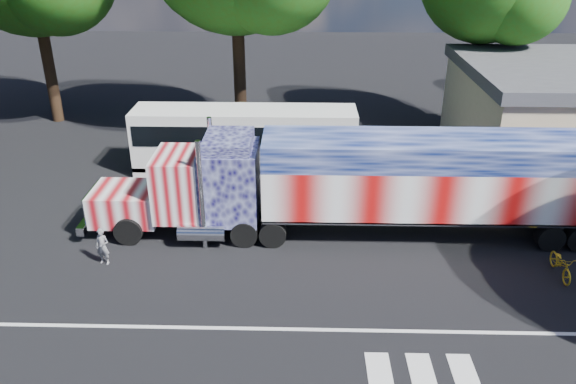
{
  "coord_description": "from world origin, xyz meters",
  "views": [
    {
      "loc": [
        0.51,
        -16.99,
        11.53
      ],
      "look_at": [
        0.0,
        3.0,
        1.9
      ],
      "focal_mm": 35.0,
      "sensor_mm": 36.0,
      "label": 1
    }
  ],
  "objects_px": {
    "coach_bus": "(245,139)",
    "woman": "(102,246)",
    "semi_truck": "(370,182)",
    "bicycle": "(561,264)"
  },
  "relations": [
    {
      "from": "coach_bus",
      "to": "bicycle",
      "type": "height_order",
      "value": "coach_bus"
    },
    {
      "from": "woman",
      "to": "bicycle",
      "type": "bearing_deg",
      "value": 12.06
    },
    {
      "from": "coach_bus",
      "to": "bicycle",
      "type": "xyz_separation_m",
      "value": [
        12.22,
        -9.28,
        -1.2
      ]
    },
    {
      "from": "coach_bus",
      "to": "woman",
      "type": "xyz_separation_m",
      "value": [
        -4.47,
        -8.92,
        -0.95
      ]
    },
    {
      "from": "coach_bus",
      "to": "woman",
      "type": "distance_m",
      "value": 10.02
    },
    {
      "from": "woman",
      "to": "semi_truck",
      "type": "bearing_deg",
      "value": 27.58
    },
    {
      "from": "woman",
      "to": "coach_bus",
      "type": "bearing_deg",
      "value": 76.68
    },
    {
      "from": "semi_truck",
      "to": "woman",
      "type": "bearing_deg",
      "value": -165.73
    },
    {
      "from": "semi_truck",
      "to": "bicycle",
      "type": "bearing_deg",
      "value": -23.64
    },
    {
      "from": "coach_bus",
      "to": "woman",
      "type": "bearing_deg",
      "value": -116.63
    }
  ]
}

